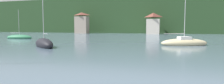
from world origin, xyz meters
The scene contains 6 objects.
wooded_hillside centered at (4.72, 143.97, 7.00)m, with size 352.00×66.94×36.90m.
shore_building_west centered at (-30.94, 99.43, 4.47)m, with size 5.83×3.84×9.21m.
shore_building_westcentral centered at (0.00, 100.16, 4.11)m, with size 5.27×5.36×8.47m.
sailboat_mid_2 centered at (-12.19, 46.83, 0.41)m, with size 6.69×6.23×10.50m.
sailboat_far_3 centered at (8.15, 55.07, 0.40)m, with size 7.88×4.79×10.36m.
sailboat_far_9 centered at (-29.86, 61.20, 0.32)m, with size 6.87×2.94×7.50m.
Camera 1 is at (5.52, 22.73, 3.01)m, focal length 30.28 mm.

